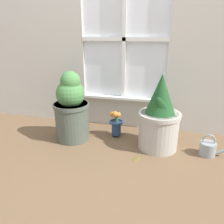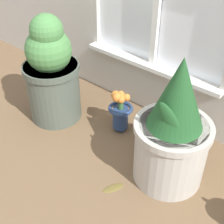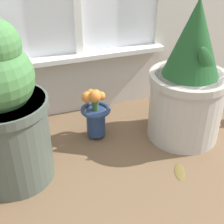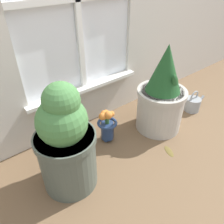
# 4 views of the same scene
# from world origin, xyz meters

# --- Properties ---
(ground_plane) EXTENTS (10.00, 10.00, 0.00)m
(ground_plane) POSITION_xyz_m (0.00, 0.00, 0.00)
(ground_plane) COLOR brown
(potted_plant_left) EXTENTS (0.33, 0.33, 0.65)m
(potted_plant_left) POSITION_xyz_m (-0.40, 0.19, 0.30)
(potted_plant_left) COLOR #4C564C
(potted_plant_left) RESTS_ON ground_plane
(potted_plant_right) EXTENTS (0.36, 0.36, 0.66)m
(potted_plant_right) POSITION_xyz_m (0.40, 0.22, 0.28)
(potted_plant_right) COLOR #B7B2A8
(potted_plant_right) RESTS_ON ground_plane
(flower_vase) EXTENTS (0.14, 0.14, 0.26)m
(flower_vase) POSITION_xyz_m (-0.01, 0.34, 0.14)
(flower_vase) COLOR navy
(flower_vase) RESTS_ON ground_plane
(fallen_leaf) EXTENTS (0.09, 0.12, 0.01)m
(fallen_leaf) POSITION_xyz_m (0.25, -0.02, 0.00)
(fallen_leaf) COLOR brown
(fallen_leaf) RESTS_ON ground_plane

